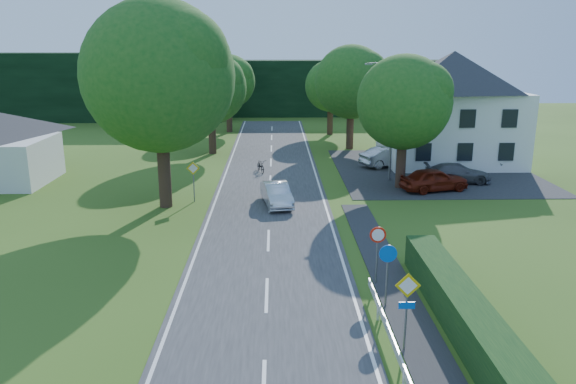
{
  "coord_description": "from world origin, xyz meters",
  "views": [
    {
      "loc": [
        0.36,
        -7.4,
        9.24
      ],
      "look_at": [
        0.98,
        19.61,
        2.0
      ],
      "focal_mm": 35.0,
      "sensor_mm": 36.0,
      "label": 1
    }
  ],
  "objects_px": {
    "motorcycle": "(261,166)",
    "parked_car_silver_b": "(470,158)",
    "parked_car_grey": "(457,173)",
    "parasol": "(400,155)",
    "streetlight": "(390,116)",
    "parked_car_red": "(434,179)",
    "moving_car": "(277,194)",
    "parked_car_silver_a": "(389,157)"
  },
  "relations": [
    {
      "from": "motorcycle",
      "to": "parasol",
      "type": "distance_m",
      "value": 10.8
    },
    {
      "from": "parked_car_grey",
      "to": "parasol",
      "type": "relative_size",
      "value": 2.33
    },
    {
      "from": "moving_car",
      "to": "motorcycle",
      "type": "bearing_deg",
      "value": 87.53
    },
    {
      "from": "motorcycle",
      "to": "parked_car_silver_b",
      "type": "bearing_deg",
      "value": -12.26
    },
    {
      "from": "streetlight",
      "to": "moving_car",
      "type": "xyz_separation_m",
      "value": [
        -7.65,
        -5.96,
        -3.77
      ]
    },
    {
      "from": "parked_car_red",
      "to": "parked_car_grey",
      "type": "bearing_deg",
      "value": -60.7
    },
    {
      "from": "motorcycle",
      "to": "parked_car_silver_a",
      "type": "relative_size",
      "value": 0.39
    },
    {
      "from": "parked_car_grey",
      "to": "parasol",
      "type": "distance_m",
      "value": 6.09
    },
    {
      "from": "parked_car_red",
      "to": "parked_car_grey",
      "type": "relative_size",
      "value": 0.99
    },
    {
      "from": "moving_car",
      "to": "parasol",
      "type": "xyz_separation_m",
      "value": [
        9.49,
        10.65,
        0.19
      ]
    },
    {
      "from": "streetlight",
      "to": "motorcycle",
      "type": "relative_size",
      "value": 4.57
    },
    {
      "from": "parked_car_silver_a",
      "to": "parasol",
      "type": "distance_m",
      "value": 0.93
    },
    {
      "from": "parked_car_silver_b",
      "to": "parasol",
      "type": "relative_size",
      "value": 2.92
    },
    {
      "from": "parked_car_silver_b",
      "to": "parasol",
      "type": "bearing_deg",
      "value": 92.93
    },
    {
      "from": "streetlight",
      "to": "parked_car_red",
      "type": "relative_size",
      "value": 1.84
    },
    {
      "from": "moving_car",
      "to": "parked_car_red",
      "type": "distance_m",
      "value": 10.5
    },
    {
      "from": "moving_car",
      "to": "parked_car_silver_b",
      "type": "relative_size",
      "value": 0.72
    },
    {
      "from": "motorcycle",
      "to": "parked_car_silver_b",
      "type": "xyz_separation_m",
      "value": [
        15.76,
        0.93,
        0.3
      ]
    },
    {
      "from": "parked_car_silver_a",
      "to": "motorcycle",
      "type": "bearing_deg",
      "value": 76.53
    },
    {
      "from": "motorcycle",
      "to": "parked_car_silver_a",
      "type": "bearing_deg",
      "value": -5.98
    },
    {
      "from": "parasol",
      "to": "parked_car_red",
      "type": "bearing_deg",
      "value": -85.73
    },
    {
      "from": "parked_car_red",
      "to": "parasol",
      "type": "height_order",
      "value": "parasol"
    },
    {
      "from": "moving_car",
      "to": "parked_car_grey",
      "type": "bearing_deg",
      "value": 13.25
    },
    {
      "from": "moving_car",
      "to": "parked_car_grey",
      "type": "distance_m",
      "value": 13.31
    },
    {
      "from": "moving_car",
      "to": "parked_car_red",
      "type": "relative_size",
      "value": 0.91
    },
    {
      "from": "parked_car_silver_a",
      "to": "parked_car_silver_b",
      "type": "height_order",
      "value": "parked_car_silver_b"
    },
    {
      "from": "streetlight",
      "to": "parked_car_red",
      "type": "xyz_separation_m",
      "value": [
        2.41,
        -2.93,
        -3.68
      ]
    },
    {
      "from": "parked_car_red",
      "to": "parked_car_grey",
      "type": "height_order",
      "value": "parked_car_red"
    },
    {
      "from": "parked_car_red",
      "to": "parked_car_silver_b",
      "type": "bearing_deg",
      "value": -50.29
    },
    {
      "from": "moving_car",
      "to": "parasol",
      "type": "relative_size",
      "value": 2.11
    },
    {
      "from": "streetlight",
      "to": "parasol",
      "type": "height_order",
      "value": "streetlight"
    },
    {
      "from": "motorcycle",
      "to": "parked_car_red",
      "type": "xyz_separation_m",
      "value": [
        11.19,
        -5.68,
        0.28
      ]
    },
    {
      "from": "parked_car_silver_a",
      "to": "parked_car_grey",
      "type": "height_order",
      "value": "parked_car_silver_a"
    },
    {
      "from": "parked_car_grey",
      "to": "moving_car",
      "type": "bearing_deg",
      "value": 119.13
    },
    {
      "from": "parked_car_red",
      "to": "parasol",
      "type": "relative_size",
      "value": 2.31
    },
    {
      "from": "streetlight",
      "to": "parked_car_silver_a",
      "type": "bearing_deg",
      "value": 77.73
    },
    {
      "from": "parked_car_grey",
      "to": "parked_car_silver_b",
      "type": "relative_size",
      "value": 0.8
    },
    {
      "from": "parked_car_silver_a",
      "to": "parked_car_grey",
      "type": "xyz_separation_m",
      "value": [
        3.64,
        -5.15,
        -0.1
      ]
    },
    {
      "from": "moving_car",
      "to": "parked_car_red",
      "type": "xyz_separation_m",
      "value": [
        10.05,
        3.04,
        0.09
      ]
    },
    {
      "from": "motorcycle",
      "to": "parked_car_grey",
      "type": "bearing_deg",
      "value": -30.3
    },
    {
      "from": "moving_car",
      "to": "parked_car_silver_b",
      "type": "distance_m",
      "value": 17.53
    },
    {
      "from": "moving_car",
      "to": "parked_car_grey",
      "type": "xyz_separation_m",
      "value": [
        12.25,
        5.22,
        -0.02
      ]
    }
  ]
}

